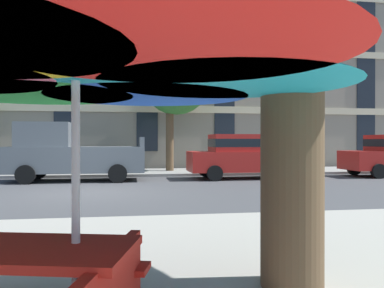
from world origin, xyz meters
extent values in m
plane|color=#424244|center=(0.00, 0.00, 0.00)|extent=(120.00, 120.00, 0.00)
cube|color=gray|center=(0.00, 6.80, 0.06)|extent=(56.00, 3.60, 0.12)
cube|color=gray|center=(0.00, 15.00, 9.60)|extent=(41.20, 12.00, 19.20)
cube|color=beige|center=(0.00, 8.96, 3.20)|extent=(40.38, 0.08, 0.36)
cube|color=beige|center=(0.00, 8.96, 6.40)|extent=(40.38, 0.08, 0.36)
cube|color=slate|center=(-0.86, 3.70, 0.82)|extent=(5.10, 1.90, 0.96)
cube|color=slate|center=(-1.96, 3.70, 1.75)|extent=(1.90, 1.75, 0.90)
cube|color=slate|center=(1.61, 3.70, 1.48)|extent=(0.16, 1.75, 0.36)
cylinder|color=black|center=(0.72, 4.65, 0.34)|extent=(0.68, 0.22, 0.68)
cylinder|color=black|center=(0.72, 2.75, 0.34)|extent=(0.68, 0.22, 0.68)
cylinder|color=black|center=(-2.44, 4.65, 0.34)|extent=(0.68, 0.22, 0.68)
cylinder|color=black|center=(-2.44, 2.75, 0.34)|extent=(0.68, 0.22, 0.68)
cube|color=#B21E19|center=(5.68, 3.70, 0.70)|extent=(4.40, 1.76, 0.80)
cube|color=#B21E19|center=(5.53, 3.70, 1.44)|extent=(2.30, 1.55, 0.68)
cube|color=black|center=(5.53, 3.70, 1.44)|extent=(2.32, 1.57, 0.32)
cylinder|color=black|center=(7.05, 4.58, 0.30)|extent=(0.60, 0.22, 0.60)
cylinder|color=black|center=(7.05, 2.82, 0.30)|extent=(0.60, 0.22, 0.60)
cylinder|color=black|center=(4.32, 4.58, 0.30)|extent=(0.60, 0.22, 0.60)
cylinder|color=black|center=(4.32, 2.82, 0.30)|extent=(0.60, 0.22, 0.60)
cylinder|color=black|center=(11.06, 2.82, 0.30)|extent=(0.60, 0.22, 0.60)
cylinder|color=black|center=(11.06, 4.58, 0.30)|extent=(0.60, 0.22, 0.60)
cylinder|color=brown|center=(3.03, 6.96, 1.47)|extent=(0.37, 0.37, 2.93)
sphere|color=#2D702D|center=(3.36, 6.90, 4.35)|extent=(3.16, 3.16, 3.16)
sphere|color=#2D702D|center=(3.00, 7.18, 4.75)|extent=(3.41, 3.41, 3.41)
sphere|color=#2D702D|center=(3.22, 6.81, 4.18)|extent=(2.80, 2.80, 2.80)
cylinder|color=silver|center=(0.77, -9.00, 1.16)|extent=(0.06, 0.06, 2.32)
cone|color=#199EB2|center=(1.86, -9.00, 2.11)|extent=(1.91, 1.91, 0.41)
cone|color=blue|center=(1.31, -8.06, 2.11)|extent=(1.91, 1.91, 0.41)
cone|color=green|center=(0.22, -8.06, 2.11)|extent=(1.91, 1.91, 0.41)
cone|color=red|center=(1.31, -9.94, 2.11)|extent=(1.91, 1.91, 0.41)
cone|color=#199EB2|center=(0.77, -9.00, 2.15)|extent=(1.83, 1.83, 0.49)
cube|color=red|center=(0.26, -9.01, 0.74)|extent=(1.94, 1.21, 0.06)
cube|color=red|center=(0.41, -8.40, 0.44)|extent=(1.81, 0.71, 0.05)
cylinder|color=brown|center=(2.65, -8.32, 1.61)|extent=(0.59, 0.59, 3.22)
camera|label=1|loc=(1.14, -11.89, 1.48)|focal=37.39mm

